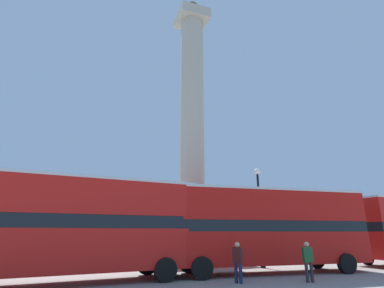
{
  "coord_description": "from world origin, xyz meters",
  "views": [
    {
      "loc": [
        -7.6,
        -20.54,
        2.06
      ],
      "look_at": [
        0.0,
        0.0,
        8.51
      ],
      "focal_mm": 28.0,
      "sensor_mm": 36.0,
      "label": 1
    }
  ],
  "objects_px": {
    "bus_c": "(264,226)",
    "pedestrian_by_plinth": "(238,260)",
    "monument_column": "(192,172)",
    "street_lamp": "(260,213)",
    "equestrian_statue": "(260,236)",
    "pedestrian_near_lamp": "(308,260)",
    "bus_b": "(81,224)"
  },
  "relations": [
    {
      "from": "bus_c",
      "to": "pedestrian_by_plinth",
      "type": "relative_size",
      "value": 6.88
    },
    {
      "from": "monument_column",
      "to": "street_lamp",
      "type": "relative_size",
      "value": 3.56
    },
    {
      "from": "bus_c",
      "to": "equestrian_statue",
      "type": "relative_size",
      "value": 1.9
    },
    {
      "from": "pedestrian_near_lamp",
      "to": "monument_column",
      "type": "bearing_deg",
      "value": -72.61
    },
    {
      "from": "equestrian_statue",
      "to": "street_lamp",
      "type": "distance_m",
      "value": 11.87
    },
    {
      "from": "equestrian_statue",
      "to": "monument_column",
      "type": "bearing_deg",
      "value": -144.49
    },
    {
      "from": "pedestrian_by_plinth",
      "to": "street_lamp",
      "type": "bearing_deg",
      "value": -68.98
    },
    {
      "from": "monument_column",
      "to": "pedestrian_near_lamp",
      "type": "bearing_deg",
      "value": -78.25
    },
    {
      "from": "bus_b",
      "to": "equestrian_statue",
      "type": "distance_m",
      "value": 20.76
    },
    {
      "from": "monument_column",
      "to": "bus_b",
      "type": "xyz_separation_m",
      "value": [
        -7.48,
        -6.22,
        -3.92
      ]
    },
    {
      "from": "monument_column",
      "to": "equestrian_statue",
      "type": "relative_size",
      "value": 3.62
    },
    {
      "from": "bus_b",
      "to": "pedestrian_near_lamp",
      "type": "xyz_separation_m",
      "value": [
        9.41,
        -3.07,
        -1.49
      ]
    },
    {
      "from": "equestrian_statue",
      "to": "pedestrian_near_lamp",
      "type": "relative_size",
      "value": 3.6
    },
    {
      "from": "equestrian_statue",
      "to": "pedestrian_near_lamp",
      "type": "xyz_separation_m",
      "value": [
        -7.36,
        -15.28,
        -0.74
      ]
    },
    {
      "from": "bus_c",
      "to": "pedestrian_near_lamp",
      "type": "relative_size",
      "value": 6.86
    },
    {
      "from": "bus_b",
      "to": "bus_c",
      "type": "height_order",
      "value": "bus_b"
    },
    {
      "from": "street_lamp",
      "to": "pedestrian_by_plinth",
      "type": "bearing_deg",
      "value": -132.71
    },
    {
      "from": "bus_b",
      "to": "street_lamp",
      "type": "distance_m",
      "value": 10.81
    },
    {
      "from": "street_lamp",
      "to": "bus_b",
      "type": "bearing_deg",
      "value": -168.08
    },
    {
      "from": "bus_b",
      "to": "equestrian_statue",
      "type": "bearing_deg",
      "value": 30.39
    },
    {
      "from": "street_lamp",
      "to": "pedestrian_near_lamp",
      "type": "height_order",
      "value": "street_lamp"
    },
    {
      "from": "equestrian_statue",
      "to": "pedestrian_by_plinth",
      "type": "bearing_deg",
      "value": -122.9
    },
    {
      "from": "bus_b",
      "to": "street_lamp",
      "type": "bearing_deg",
      "value": 6.27
    },
    {
      "from": "bus_b",
      "to": "pedestrian_near_lamp",
      "type": "relative_size",
      "value": 6.19
    },
    {
      "from": "bus_c",
      "to": "pedestrian_near_lamp",
      "type": "height_order",
      "value": "bus_c"
    },
    {
      "from": "monument_column",
      "to": "bus_b",
      "type": "height_order",
      "value": "monument_column"
    },
    {
      "from": "bus_b",
      "to": "pedestrian_near_lamp",
      "type": "bearing_deg",
      "value": -23.7
    },
    {
      "from": "street_lamp",
      "to": "pedestrian_by_plinth",
      "type": "xyz_separation_m",
      "value": [
        -4.11,
        -4.45,
        -2.31
      ]
    },
    {
      "from": "street_lamp",
      "to": "pedestrian_by_plinth",
      "type": "height_order",
      "value": "street_lamp"
    },
    {
      "from": "pedestrian_by_plinth",
      "to": "pedestrian_near_lamp",
      "type": "bearing_deg",
      "value": -132.05
    },
    {
      "from": "bus_c",
      "to": "equestrian_statue",
      "type": "distance_m",
      "value": 14.33
    },
    {
      "from": "equestrian_statue",
      "to": "bus_c",
      "type": "bearing_deg",
      "value": -118.62
    }
  ]
}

